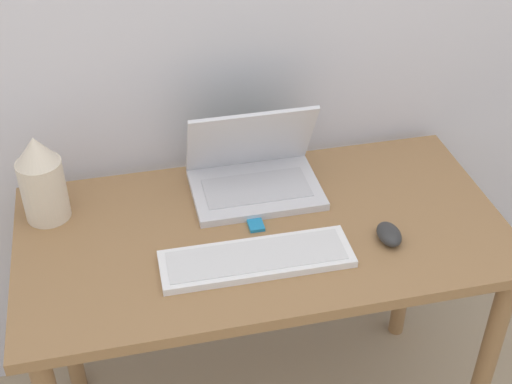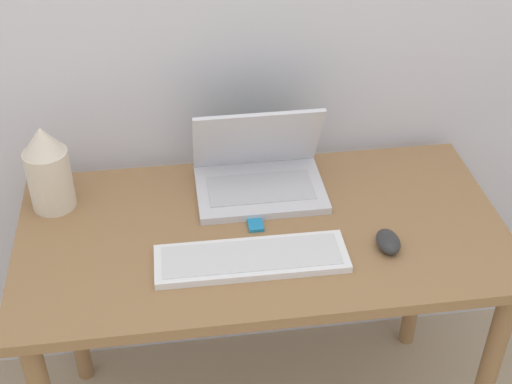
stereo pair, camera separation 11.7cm
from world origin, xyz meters
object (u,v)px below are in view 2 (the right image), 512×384
(laptop, at_px, (259,172))
(mouse, at_px, (388,242))
(vase, at_px, (48,169))
(mp3_player, at_px, (255,224))
(keyboard, at_px, (251,259))

(laptop, xyz_separation_m, mouse, (0.27, -0.28, -0.03))
(vase, relative_size, mp3_player, 4.28)
(laptop, relative_size, keyboard, 0.74)
(mouse, relative_size, vase, 0.38)
(keyboard, bearing_deg, mouse, 0.89)
(keyboard, xyz_separation_m, mp3_player, (0.03, 0.13, -0.01))
(laptop, distance_m, keyboard, 0.30)
(laptop, distance_m, mouse, 0.39)
(laptop, height_order, keyboard, laptop)
(keyboard, distance_m, mouse, 0.33)
(laptop, relative_size, mp3_player, 6.15)
(vase, bearing_deg, laptop, 0.46)
(mouse, xyz_separation_m, mp3_player, (-0.30, 0.13, -0.01))
(laptop, xyz_separation_m, vase, (-0.53, -0.00, 0.06))
(laptop, bearing_deg, keyboard, -101.50)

